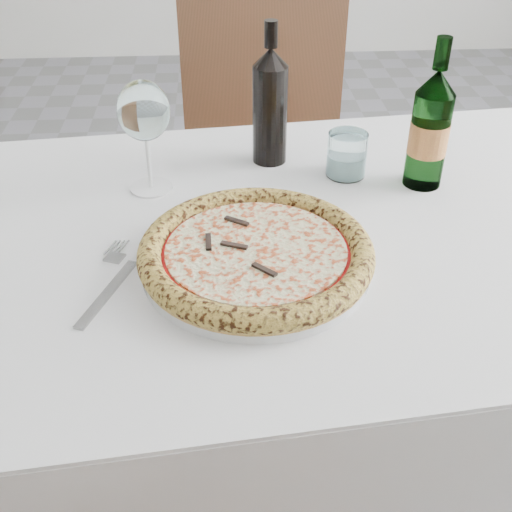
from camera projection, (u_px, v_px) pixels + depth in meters
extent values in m
cube|color=slate|center=(252.00, 418.00, 1.68)|extent=(5.00, 6.00, 0.02)
cube|color=brown|center=(252.00, 244.00, 1.02)|extent=(1.37, 0.87, 0.04)
cube|color=silver|center=(252.00, 232.00, 1.01)|extent=(1.44, 0.94, 0.01)
cube|color=silver|center=(241.00, 176.00, 1.41)|extent=(1.36, 0.01, 0.22)
cube|color=silver|center=(273.00, 500.00, 0.75)|extent=(1.36, 0.01, 0.22)
cylinder|color=brown|center=(492.00, 292.00, 1.53)|extent=(0.06, 0.06, 0.71)
cube|color=brown|center=(266.00, 182.00, 1.78)|extent=(0.46, 0.46, 0.04)
cube|color=brown|center=(262.00, 68.00, 1.80)|extent=(0.46, 0.05, 0.46)
cylinder|color=brown|center=(322.00, 216.00, 2.08)|extent=(0.04, 0.04, 0.43)
cylinder|color=brown|center=(341.00, 290.00, 1.76)|extent=(0.04, 0.04, 0.43)
cylinder|color=brown|center=(201.00, 219.00, 2.07)|extent=(0.04, 0.04, 0.43)
cylinder|color=brown|center=(198.00, 294.00, 1.75)|extent=(0.04, 0.04, 0.43)
cylinder|color=silver|center=(256.00, 263.00, 0.92)|extent=(0.33, 0.33, 0.01)
torus|color=silver|center=(256.00, 261.00, 0.92)|extent=(0.33, 0.33, 0.01)
cylinder|color=#C59145|center=(256.00, 256.00, 0.92)|extent=(0.33, 0.33, 0.01)
torus|color=#B4923A|center=(256.00, 251.00, 0.91)|extent=(0.34, 0.34, 0.04)
cylinder|color=#C00806|center=(256.00, 251.00, 0.91)|extent=(0.28, 0.28, 0.00)
cylinder|color=#F5EAAD|center=(256.00, 250.00, 0.91)|extent=(0.26, 0.26, 0.00)
cube|color=#33261F|center=(279.00, 246.00, 0.91)|extent=(0.04, 0.01, 0.00)
cube|color=#33261F|center=(254.00, 227.00, 0.95)|extent=(0.01, 0.04, 0.00)
cube|color=#33261F|center=(204.00, 249.00, 0.90)|extent=(0.04, 0.01, 0.00)
cube|color=#33261F|center=(258.00, 263.00, 0.88)|extent=(0.01, 0.04, 0.00)
cube|color=gray|center=(107.00, 295.00, 0.87)|extent=(0.07, 0.15, 0.00)
cube|color=gray|center=(115.00, 255.00, 0.95)|extent=(0.03, 0.03, 0.00)
cylinder|color=gray|center=(111.00, 244.00, 0.97)|extent=(0.00, 0.04, 0.00)
cylinder|color=gray|center=(115.00, 244.00, 0.97)|extent=(0.00, 0.04, 0.00)
cylinder|color=gray|center=(119.00, 244.00, 0.97)|extent=(0.00, 0.04, 0.00)
cylinder|color=gray|center=(124.00, 244.00, 0.97)|extent=(0.00, 0.04, 0.00)
cylinder|color=white|center=(152.00, 188.00, 1.12)|extent=(0.07, 0.07, 0.00)
cylinder|color=white|center=(149.00, 161.00, 1.09)|extent=(0.01, 0.01, 0.10)
ellipsoid|color=white|center=(143.00, 111.00, 1.04)|extent=(0.09, 0.09, 0.10)
cylinder|color=white|center=(347.00, 155.00, 1.14)|extent=(0.07, 0.07, 0.08)
cylinder|color=silver|center=(346.00, 164.00, 1.15)|extent=(0.06, 0.06, 0.04)
cylinder|color=#3D6F3D|center=(428.00, 141.00, 1.09)|extent=(0.07, 0.07, 0.16)
cone|color=#3D6F3D|center=(438.00, 82.00, 1.03)|extent=(0.07, 0.07, 0.04)
cylinder|color=#3D6F3D|center=(443.00, 53.00, 1.00)|extent=(0.02, 0.02, 0.05)
cylinder|color=#EEB649|center=(428.00, 138.00, 1.09)|extent=(0.07, 0.07, 0.06)
cylinder|color=black|center=(270.00, 115.00, 1.16)|extent=(0.06, 0.06, 0.18)
cone|color=black|center=(271.00, 57.00, 1.10)|extent=(0.06, 0.06, 0.03)
cylinder|color=black|center=(271.00, 34.00, 1.08)|extent=(0.02, 0.02, 0.04)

